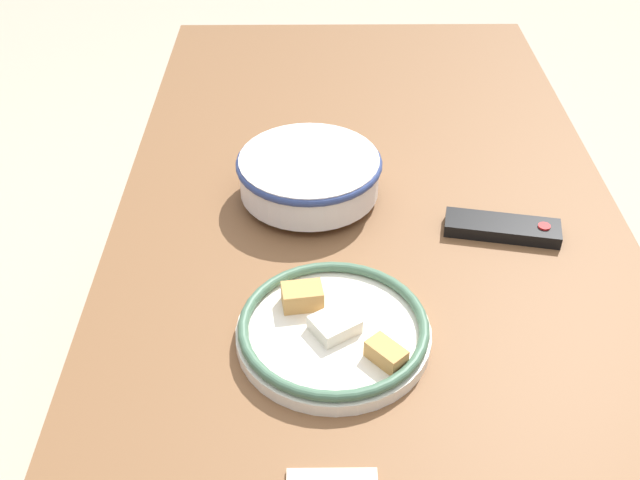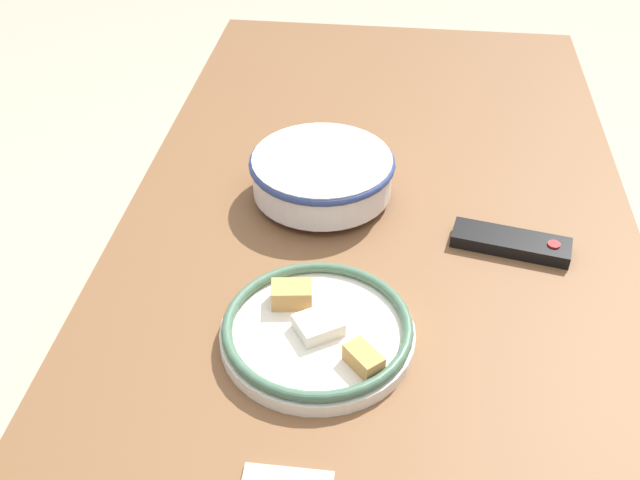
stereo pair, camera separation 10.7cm
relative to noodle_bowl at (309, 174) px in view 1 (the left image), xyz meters
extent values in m
cube|color=brown|center=(0.05, 0.09, -0.06)|extent=(1.53, 0.80, 0.04)
cylinder|color=brown|center=(-0.64, -0.24, -0.44)|extent=(0.06, 0.06, 0.70)
cylinder|color=brown|center=(-0.64, 0.42, -0.44)|extent=(0.06, 0.06, 0.70)
cylinder|color=silver|center=(0.00, 0.00, -0.04)|extent=(0.10, 0.10, 0.01)
cylinder|color=silver|center=(0.00, 0.00, 0.00)|extent=(0.22, 0.22, 0.06)
cylinder|color=#C67A33|center=(0.00, 0.00, 0.00)|extent=(0.20, 0.20, 0.05)
torus|color=navy|center=(0.00, 0.00, 0.02)|extent=(0.23, 0.23, 0.01)
cylinder|color=silver|center=(0.32, 0.03, -0.04)|extent=(0.25, 0.25, 0.02)
torus|color=#42664C|center=(0.32, 0.03, -0.02)|extent=(0.24, 0.24, 0.01)
cube|color=silver|center=(0.32, 0.03, -0.02)|extent=(0.07, 0.07, 0.02)
cube|color=tan|center=(0.27, -0.01, -0.01)|extent=(0.04, 0.06, 0.03)
cube|color=tan|center=(0.37, 0.10, -0.01)|extent=(0.06, 0.05, 0.02)
cube|color=black|center=(0.10, 0.29, -0.03)|extent=(0.09, 0.18, 0.02)
cylinder|color=red|center=(0.11, 0.35, -0.02)|extent=(0.02, 0.02, 0.00)
camera|label=1|loc=(1.00, 0.01, 0.66)|focal=42.00mm
camera|label=2|loc=(0.99, 0.11, 0.66)|focal=42.00mm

